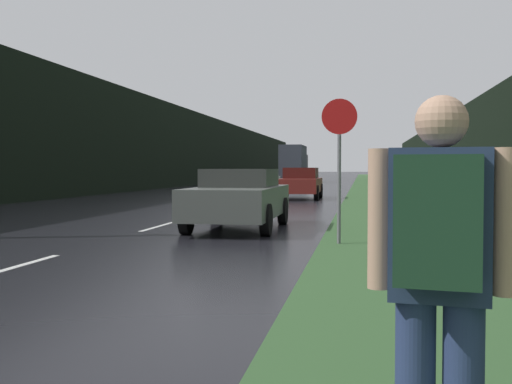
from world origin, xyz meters
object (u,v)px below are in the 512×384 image
at_px(car_passing_far, 301,183).
at_px(car_passing_near, 239,198).
at_px(stop_sign, 339,156).
at_px(car_oncoming, 265,179).
at_px(delivery_truck, 294,163).
at_px(hitchhiker_with_backpack, 440,274).

bearing_deg(car_passing_far, car_passing_near, 90.00).
height_order(stop_sign, car_passing_near, stop_sign).
xyz_separation_m(car_passing_near, car_oncoming, (-4.12, 31.47, -0.07)).
bearing_deg(delivery_truck, car_passing_far, -83.54).
height_order(stop_sign, car_oncoming, stop_sign).
xyz_separation_m(car_oncoming, delivery_truck, (0.00, 20.32, 1.32)).
relative_size(hitchhiker_with_backpack, car_passing_near, 0.37).
bearing_deg(stop_sign, car_passing_far, 97.61).
distance_m(stop_sign, delivery_truck, 54.96).
xyz_separation_m(car_passing_near, car_passing_far, (0.00, 15.38, 0.01)).
bearing_deg(stop_sign, delivery_truck, 96.84).
height_order(car_passing_far, delivery_truck, delivery_truck).
distance_m(stop_sign, car_passing_near, 3.80).
height_order(stop_sign, hitchhiker_with_backpack, stop_sign).
bearing_deg(hitchhiker_with_backpack, stop_sign, 103.58).
bearing_deg(car_passing_near, car_oncoming, -82.53).
distance_m(stop_sign, hitchhiker_with_backpack, 9.36).
distance_m(car_passing_near, car_passing_far, 15.38).
distance_m(car_passing_far, car_oncoming, 16.61).
distance_m(car_oncoming, delivery_truck, 20.37).
height_order(car_oncoming, delivery_truck, delivery_truck).
distance_m(stop_sign, car_passing_far, 18.33).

